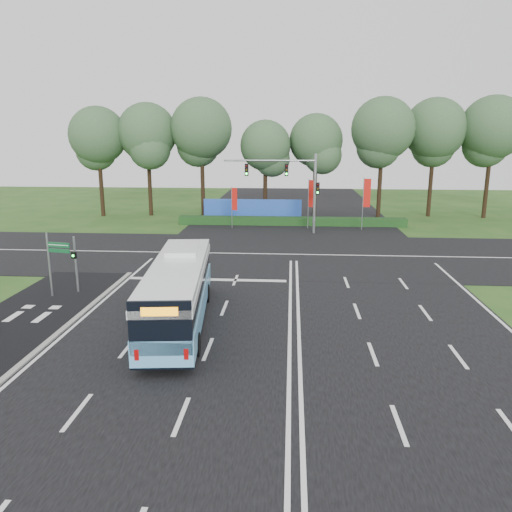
% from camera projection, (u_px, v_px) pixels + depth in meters
% --- Properties ---
extents(ground, '(120.00, 120.00, 0.00)m').
position_uv_depth(ground, '(290.00, 310.00, 24.84)').
color(ground, '#244C19').
rests_on(ground, ground).
extents(road_main, '(20.00, 120.00, 0.04)m').
position_uv_depth(road_main, '(290.00, 310.00, 24.84)').
color(road_main, black).
rests_on(road_main, ground).
extents(road_cross, '(120.00, 14.00, 0.05)m').
position_uv_depth(road_cross, '(291.00, 255.00, 36.48)').
color(road_cross, black).
rests_on(road_cross, ground).
extents(bike_path, '(5.00, 18.00, 0.06)m').
position_uv_depth(bike_path, '(16.00, 325.00, 22.79)').
color(bike_path, black).
rests_on(bike_path, ground).
extents(kerb_strip, '(0.25, 18.00, 0.12)m').
position_uv_depth(kerb_strip, '(67.00, 326.00, 22.62)').
color(kerb_strip, gray).
rests_on(kerb_strip, ground).
extents(city_bus, '(3.44, 11.14, 3.15)m').
position_uv_depth(city_bus, '(179.00, 291.00, 22.66)').
color(city_bus, '#62AFE3').
rests_on(city_bus, ground).
extents(pedestrian_signal, '(0.30, 0.41, 3.18)m').
position_uv_depth(pedestrian_signal, '(75.00, 263.00, 27.19)').
color(pedestrian_signal, gray).
rests_on(pedestrian_signal, ground).
extents(street_sign, '(1.36, 0.34, 3.53)m').
position_uv_depth(street_sign, '(54.00, 257.00, 26.32)').
color(street_sign, gray).
rests_on(street_sign, ground).
extents(banner_flag_left, '(0.56, 0.20, 3.90)m').
position_uv_depth(banner_flag_left, '(234.00, 201.00, 46.40)').
color(banner_flag_left, gray).
rests_on(banner_flag_left, ground).
extents(banner_flag_mid, '(0.65, 0.29, 4.65)m').
position_uv_depth(banner_flag_mid, '(311.00, 197.00, 46.10)').
color(banner_flag_mid, gray).
rests_on(banner_flag_mid, ground).
extents(banner_flag_right, '(0.71, 0.18, 4.83)m').
position_uv_depth(banner_flag_right, '(366.00, 196.00, 45.37)').
color(banner_flag_right, gray).
rests_on(banner_flag_right, ground).
extents(traffic_light_gantry, '(8.41, 0.28, 7.00)m').
position_uv_depth(traffic_light_gantry, '(294.00, 181.00, 43.62)').
color(traffic_light_gantry, gray).
rests_on(traffic_light_gantry, ground).
extents(hedge, '(22.00, 1.20, 0.80)m').
position_uv_depth(hedge, '(291.00, 221.00, 48.51)').
color(hedge, '#143613').
rests_on(hedge, ground).
extents(blue_hoarding, '(10.00, 0.30, 2.20)m').
position_uv_depth(blue_hoarding, '(252.00, 210.00, 51.05)').
color(blue_hoarding, '#214DB5').
rests_on(blue_hoarding, ground).
extents(eucalyptus_row, '(53.98, 8.47, 12.59)m').
position_uv_depth(eucalyptus_row, '(326.00, 133.00, 51.87)').
color(eucalyptus_row, black).
rests_on(eucalyptus_row, ground).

